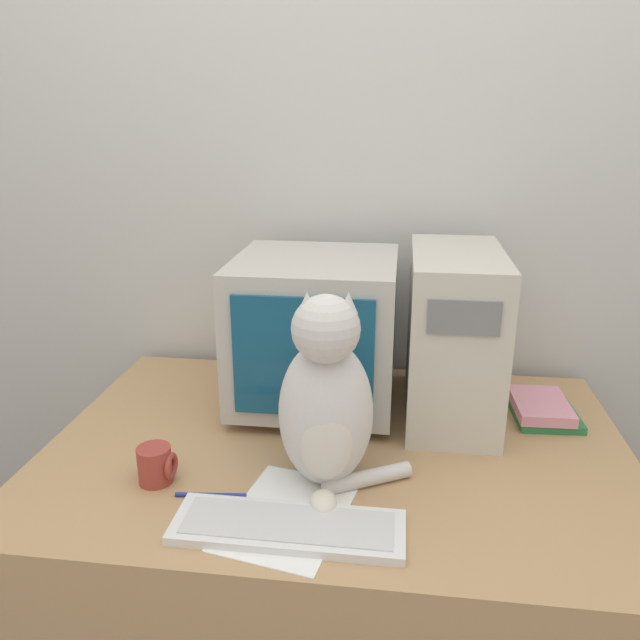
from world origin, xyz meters
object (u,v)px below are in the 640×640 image
(cat, at_px, (326,403))
(pen, at_px, (211,495))
(computer_tower, at_px, (453,335))
(keyboard, at_px, (288,527))
(mug, at_px, (156,465))
(crt_monitor, at_px, (315,330))
(book_stack, at_px, (542,409))

(cat, bearing_deg, pen, -166.01)
(computer_tower, bearing_deg, keyboard, -121.05)
(cat, distance_m, pen, 0.30)
(mug, bearing_deg, keyboard, -22.67)
(keyboard, distance_m, pen, 0.20)
(keyboard, height_order, cat, cat)
(pen, distance_m, mug, 0.14)
(crt_monitor, xyz_separation_m, pen, (-0.15, -0.46, -0.20))
(keyboard, relative_size, book_stack, 2.23)
(cat, bearing_deg, crt_monitor, 95.31)
(crt_monitor, relative_size, computer_tower, 0.96)
(cat, relative_size, mug, 5.30)
(keyboard, height_order, pen, keyboard)
(book_stack, bearing_deg, mug, -154.70)
(computer_tower, bearing_deg, cat, -126.56)
(crt_monitor, bearing_deg, mug, -123.53)
(crt_monitor, relative_size, cat, 0.99)
(computer_tower, relative_size, keyboard, 1.01)
(crt_monitor, height_order, computer_tower, computer_tower)
(book_stack, bearing_deg, computer_tower, 178.88)
(keyboard, relative_size, pen, 2.99)
(computer_tower, distance_m, book_stack, 0.30)
(mug, bearing_deg, book_stack, 25.30)
(computer_tower, bearing_deg, crt_monitor, 178.82)
(computer_tower, relative_size, cat, 1.03)
(book_stack, height_order, mug, mug)
(pen, xyz_separation_m, mug, (-0.13, 0.04, 0.04))
(crt_monitor, xyz_separation_m, mug, (-0.28, -0.42, -0.16))
(mug, bearing_deg, crt_monitor, 56.47)
(keyboard, relative_size, mug, 5.41)
(cat, xyz_separation_m, mug, (-0.35, -0.04, -0.14))
(computer_tower, height_order, book_stack, computer_tower)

